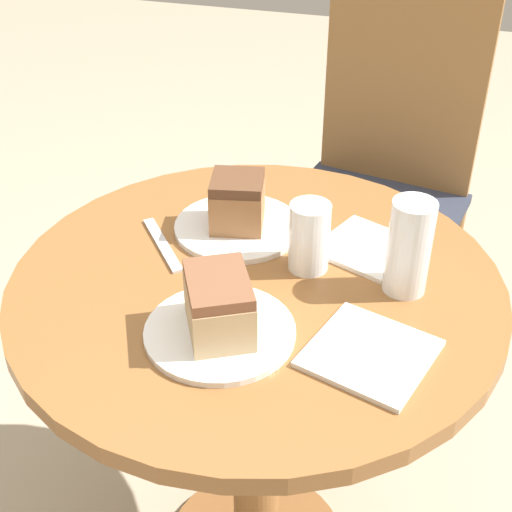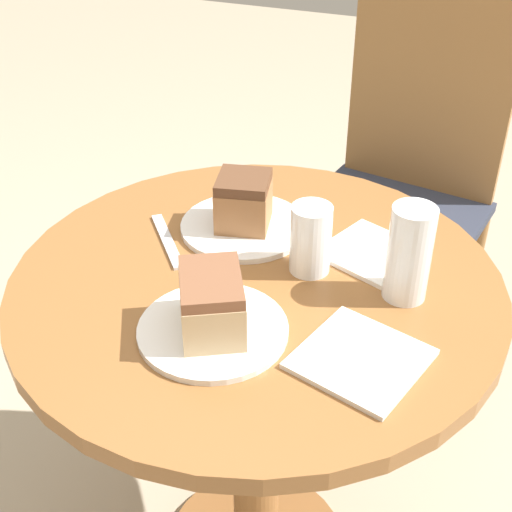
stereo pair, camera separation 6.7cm
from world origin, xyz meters
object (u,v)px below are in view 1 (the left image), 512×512
Objects in this scene: plate_far at (220,332)px; glass_water at (309,239)px; chair at (379,181)px; glass_lemonade at (409,250)px; plate_near at (238,227)px; cake_slice_far at (219,305)px; cake_slice_near at (237,202)px.

glass_water is at bearing 68.26° from plate_far.
chair is at bearing 83.70° from plate_far.
glass_lemonade is 1.33× the size of glass_water.
glass_lemonade is (0.30, -0.09, 0.07)m from plate_near.
glass_water is at bearing 68.26° from cake_slice_far.
glass_water is at bearing -27.55° from cake_slice_near.
cake_slice_near reaches higher than cake_slice_far.
chair reaches higher than glass_lemonade.
cake_slice_far is at bearing -76.86° from plate_near.
glass_lemonade is (0.23, 0.19, 0.07)m from plate_far.
glass_lemonade reaches higher than plate_near.
plate_far is 1.88× the size of glass_water.
cake_slice_far reaches higher than plate_near.
cake_slice_far is 0.30m from glass_lemonade.
cake_slice_far is at bearing 97.13° from plate_far.
cake_slice_far is 1.26× the size of glass_water.
glass_water reaches higher than plate_near.
cake_slice_near is (-0.06, 0.27, 0.05)m from plate_far.
glass_lemonade is (0.13, -0.73, 0.28)m from chair.
chair is 6.57× the size of glass_lemonade.
cake_slice_near is at bearing 163.58° from glass_lemonade.
plate_near is 0.32m from glass_lemonade.
chair is 9.37× the size of cake_slice_near.
plate_far is 1.49× the size of cake_slice_far.
chair is 0.79m from glass_lemonade.
chair is 0.95m from plate_far.
chair is at bearing 75.61° from cake_slice_near.
chair reaches higher than cake_slice_far.
cake_slice_far reaches higher than plate_far.
chair reaches higher than cake_slice_near.
plate_far is 1.41× the size of glass_lemonade.
glass_water reaches higher than cake_slice_near.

